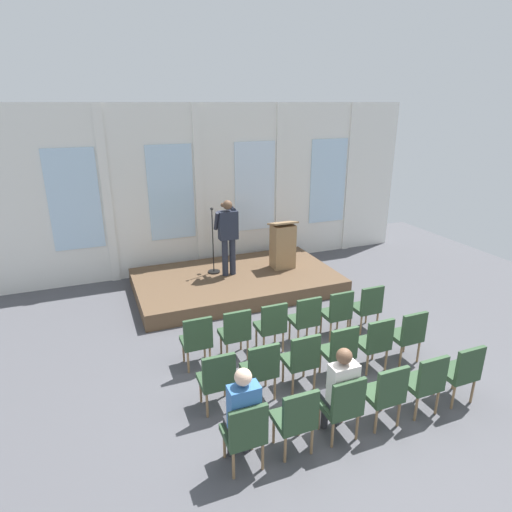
{
  "coord_description": "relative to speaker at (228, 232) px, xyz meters",
  "views": [
    {
      "loc": [
        -2.98,
        -4.54,
        4.1
      ],
      "look_at": [
        -0.04,
        2.84,
        1.25
      ],
      "focal_mm": 30.27,
      "sensor_mm": 36.0,
      "label": 1
    }
  ],
  "objects": [
    {
      "name": "chair_r0_c5",
      "position": [
        1.77,
        -2.86,
        -0.82
      ],
      "size": [
        0.46,
        0.44,
        0.94
      ],
      "color": "olive",
      "rests_on": "ground"
    },
    {
      "name": "rear_partition",
      "position": [
        0.18,
        1.52,
        0.69
      ],
      "size": [
        10.83,
        0.14,
        4.1
      ],
      "color": "silver",
      "rests_on": "ground"
    },
    {
      "name": "chair_r2_c1",
      "position": [
        -0.83,
        -5.08,
        -0.82
      ],
      "size": [
        0.46,
        0.44,
        0.94
      ],
      "color": "olive",
      "rests_on": "ground"
    },
    {
      "name": "chair_r0_c4",
      "position": [
        1.12,
        -2.86,
        -0.82
      ],
      "size": [
        0.46,
        0.44,
        0.94
      ],
      "color": "olive",
      "rests_on": "ground"
    },
    {
      "name": "lectern",
      "position": [
        1.34,
        -0.04,
        -0.46
      ],
      "size": [
        0.6,
        0.48,
        1.16
      ],
      "color": "#93724C",
      "rests_on": "stage_platform"
    },
    {
      "name": "chair_r2_c4",
      "position": [
        1.12,
        -5.08,
        -0.82
      ],
      "size": [
        0.46,
        0.44,
        0.94
      ],
      "color": "olive",
      "rests_on": "ground"
    },
    {
      "name": "chair_r1_c1",
      "position": [
        -0.83,
        -3.97,
        -0.82
      ],
      "size": [
        0.46,
        0.44,
        0.94
      ],
      "color": "olive",
      "rests_on": "ground"
    },
    {
      "name": "chair_r0_c1",
      "position": [
        -0.83,
        -2.86,
        -0.82
      ],
      "size": [
        0.46,
        0.44,
        0.94
      ],
      "color": "olive",
      "rests_on": "ground"
    },
    {
      "name": "chair_r0_c0",
      "position": [
        -1.48,
        -2.86,
        -0.82
      ],
      "size": [
        0.46,
        0.44,
        0.94
      ],
      "color": "olive",
      "rests_on": "ground"
    },
    {
      "name": "chair_r1_c4",
      "position": [
        1.12,
        -3.97,
        -0.82
      ],
      "size": [
        0.46,
        0.44,
        0.94
      ],
      "color": "olive",
      "rests_on": "ground"
    },
    {
      "name": "speaker",
      "position": [
        0.0,
        0.0,
        0.0
      ],
      "size": [
        0.52,
        0.69,
        1.74
      ],
      "color": "#232838",
      "rests_on": "stage_platform"
    },
    {
      "name": "ground_plane",
      "position": [
        0.15,
        -4.28,
        -1.35
      ],
      "size": [
        15.1,
        15.1,
        0.0
      ],
      "primitive_type": "plane",
      "color": "#4C4C51"
    },
    {
      "name": "chair_r2_c5",
      "position": [
        1.77,
        -5.08,
        -0.82
      ],
      "size": [
        0.46,
        0.44,
        0.94
      ],
      "color": "olive",
      "rests_on": "ground"
    },
    {
      "name": "stage_platform",
      "position": [
        0.15,
        -0.09,
        -1.18
      ],
      "size": [
        4.54,
        2.64,
        0.34
      ],
      "primitive_type": "cube",
      "color": "brown",
      "rests_on": "ground"
    },
    {
      "name": "chair_r2_c0",
      "position": [
        -1.48,
        -5.08,
        -0.82
      ],
      "size": [
        0.46,
        0.44,
        0.94
      ],
      "color": "olive",
      "rests_on": "ground"
    },
    {
      "name": "chair_r1_c0",
      "position": [
        -1.48,
        -3.97,
        -0.82
      ],
      "size": [
        0.46,
        0.44,
        0.94
      ],
      "color": "olive",
      "rests_on": "ground"
    },
    {
      "name": "chair_r1_c2",
      "position": [
        -0.18,
        -3.97,
        -0.82
      ],
      "size": [
        0.46,
        0.44,
        0.94
      ],
      "color": "olive",
      "rests_on": "ground"
    },
    {
      "name": "audience_r2_c0",
      "position": [
        -1.48,
        -5.0,
        -0.61
      ],
      "size": [
        0.36,
        0.39,
        1.34
      ],
      "color": "#2D2D33",
      "rests_on": "ground"
    },
    {
      "name": "chair_r1_c3",
      "position": [
        0.47,
        -3.97,
        -0.82
      ],
      "size": [
        0.46,
        0.44,
        0.94
      ],
      "color": "olive",
      "rests_on": "ground"
    },
    {
      "name": "chair_r2_c3",
      "position": [
        0.47,
        -5.08,
        -0.82
      ],
      "size": [
        0.46,
        0.44,
        0.94
      ],
      "color": "olive",
      "rests_on": "ground"
    },
    {
      "name": "chair_r1_c5",
      "position": [
        1.77,
        -3.97,
        -0.82
      ],
      "size": [
        0.46,
        0.44,
        0.94
      ],
      "color": "olive",
      "rests_on": "ground"
    },
    {
      "name": "chair_r0_c2",
      "position": [
        -0.18,
        -2.86,
        -0.82
      ],
      "size": [
        0.46,
        0.44,
        0.94
      ],
      "color": "olive",
      "rests_on": "ground"
    },
    {
      "name": "chair_r2_c2",
      "position": [
        -0.18,
        -5.08,
        -0.82
      ],
      "size": [
        0.46,
        0.44,
        0.94
      ],
      "color": "olive",
      "rests_on": "ground"
    },
    {
      "name": "chair_r0_c3",
      "position": [
        0.47,
        -2.86,
        -0.82
      ],
      "size": [
        0.46,
        0.44,
        0.94
      ],
      "color": "olive",
      "rests_on": "ground"
    },
    {
      "name": "audience_r2_c2",
      "position": [
        -0.18,
        -5.0,
        -0.63
      ],
      "size": [
        0.36,
        0.39,
        1.3
      ],
      "color": "#2D2D33",
      "rests_on": "ground"
    },
    {
      "name": "mic_stand",
      "position": [
        -0.29,
        0.24,
        -0.67
      ],
      "size": [
        0.28,
        0.28,
        1.55
      ],
      "color": "black",
      "rests_on": "stage_platform"
    }
  ]
}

